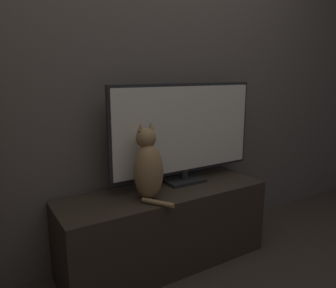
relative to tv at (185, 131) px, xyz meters
name	(u,v)px	position (x,y,z in m)	size (l,w,h in m)	color
wall_back	(143,57)	(-0.20, 0.18, 0.47)	(4.80, 0.05, 2.60)	#60564C
tv_stand	(165,227)	(-0.20, -0.08, -0.59)	(1.32, 0.42, 0.49)	#33281E
tv	(185,131)	(0.00, 0.00, 0.00)	(1.05, 0.16, 0.65)	black
cat	(148,167)	(-0.34, -0.13, -0.16)	(0.18, 0.29, 0.44)	#997547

